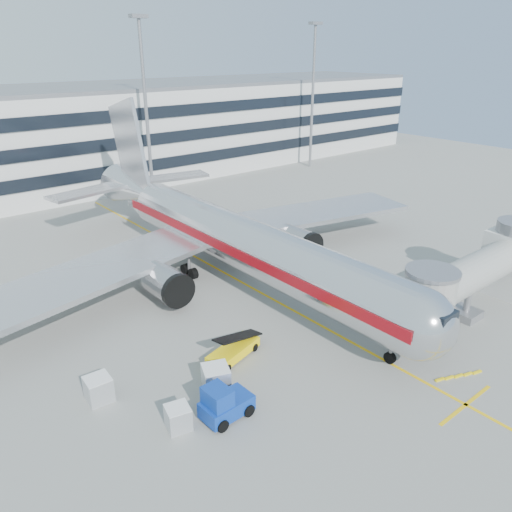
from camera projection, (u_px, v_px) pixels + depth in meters
ground at (311, 320)px, 42.16m from camera, size 180.00×180.00×0.00m
lead_in_line at (239, 281)px, 49.28m from camera, size 0.25×70.00×0.01m
stop_bar at (466, 405)px, 32.19m from camera, size 6.00×0.25×0.01m
main_jet at (228, 236)px, 48.87m from camera, size 50.95×48.70×16.06m
jet_bridge at (483, 271)px, 42.10m from camera, size 17.80×4.50×7.00m
terminal at (57, 138)px, 80.41m from camera, size 150.00×24.25×15.60m
light_mast_centre at (145, 96)px, 71.01m from camera, size 2.40×1.20×25.45m
light_mast_east at (313, 86)px, 90.93m from camera, size 2.40×1.20×25.45m
belt_loader at (233, 350)px, 36.84m from camera, size 4.89×2.77×2.28m
baggage_tug at (224, 404)px, 30.69m from camera, size 3.28×2.16×2.41m
cargo_container_left at (216, 379)px, 33.21m from camera, size 2.23×2.23×1.82m
cargo_container_right at (99, 389)px, 32.36m from camera, size 1.67×1.67×1.68m
cargo_container_front at (178, 417)px, 30.00m from camera, size 1.69×1.69×1.49m
ramp_worker at (210, 380)px, 33.30m from camera, size 0.70×0.62×1.61m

